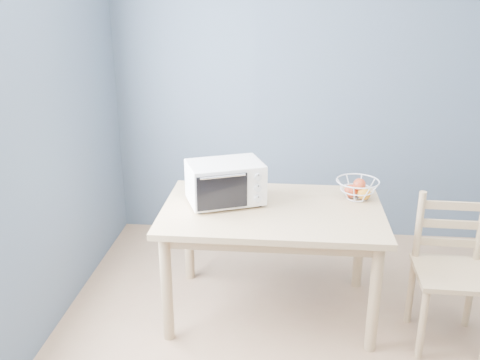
# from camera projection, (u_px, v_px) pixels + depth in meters

# --- Properties ---
(room) EXTENTS (4.01, 4.51, 2.61)m
(room) POSITION_uv_depth(u_px,v_px,m) (416.00, 186.00, 2.22)
(room) COLOR #A6815C
(room) RESTS_ON ground
(dining_table) EXTENTS (1.40, 0.90, 0.75)m
(dining_table) POSITION_uv_depth(u_px,v_px,m) (272.00, 223.00, 3.43)
(dining_table) COLOR tan
(dining_table) RESTS_ON ground
(toaster_oven) EXTENTS (0.55, 0.48, 0.28)m
(toaster_oven) POSITION_uv_depth(u_px,v_px,m) (223.00, 182.00, 3.42)
(toaster_oven) COLOR white
(toaster_oven) RESTS_ON dining_table
(fruit_basket) EXTENTS (0.36, 0.36, 0.14)m
(fruit_basket) POSITION_uv_depth(u_px,v_px,m) (358.00, 188.00, 3.52)
(fruit_basket) COLOR silver
(fruit_basket) RESTS_ON dining_table
(dining_chair) EXTENTS (0.44, 0.44, 0.92)m
(dining_chair) POSITION_uv_depth(u_px,v_px,m) (450.00, 273.00, 3.22)
(dining_chair) COLOR tan
(dining_chair) RESTS_ON ground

